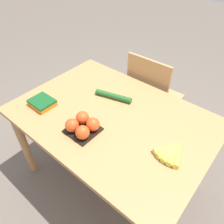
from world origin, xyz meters
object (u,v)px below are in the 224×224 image
Objects in this scene: tomato_pack at (82,125)px; carrot_bag at (42,102)px; banana_bunch at (171,152)px; cucumber_near at (113,96)px; chair at (151,98)px.

carrot_bag is (-0.39, -0.01, -0.02)m from tomato_pack.
tomato_pack reaches higher than banana_bunch.
tomato_pack reaches higher than carrot_bag.
banana_bunch is 0.94× the size of tomato_pack.
tomato_pack is 0.39m from carrot_bag.
banana_bunch is 0.62× the size of cucumber_near.
carrot_bag reaches higher than cucumber_near.
carrot_bag is at bearing -167.50° from banana_bunch.
chair is 3.32× the size of cucumber_near.
chair reaches higher than banana_bunch.
banana_bunch is 0.53m from tomato_pack.
carrot_bag is at bearing -130.98° from cucumber_near.
chair is 0.91m from tomato_pack.
carrot_bag is (-0.89, -0.20, 0.01)m from banana_bunch.
banana_bunch is (0.51, -0.66, 0.28)m from chair.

